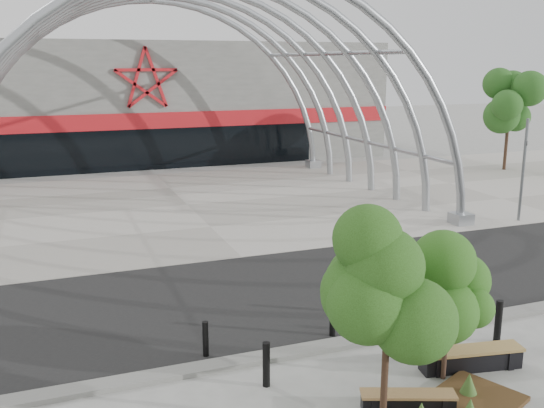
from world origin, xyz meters
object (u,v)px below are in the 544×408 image
street_tree_1 (450,279)px  bench_1 (471,359)px  street_tree_0 (389,280)px  signal_pole (523,168)px  bench_0 (408,402)px  bollard_2 (333,319)px

street_tree_1 → bench_1: (0.82, 0.14, -2.04)m
street_tree_0 → bench_1: (2.99, 1.26, -2.69)m
signal_pole → bench_1: (-10.32, -9.86, -2.06)m
bench_0 → bench_1: 2.43m
signal_pole → bollard_2: 14.56m
street_tree_0 → street_tree_1: size_ratio=1.28×
bench_1 → bollard_2: 3.37m
street_tree_0 → bollard_2: 4.64m
street_tree_0 → bollard_2: size_ratio=4.40×
bollard_2 → bench_1: bearing=-50.2°
signal_pole → bench_1: 14.42m
street_tree_1 → bench_1: bearing=9.7°
signal_pole → bollard_2: signal_pole is taller
street_tree_1 → bollard_2: street_tree_1 is taller
signal_pole → bench_0: bearing=-139.3°
bench_1 → bench_0: bearing=-157.1°
street_tree_1 → bollard_2: size_ratio=3.42×
street_tree_0 → bench_0: 2.86m
bench_0 → bollard_2: 3.54m
signal_pole → bench_0: (-12.56, -10.81, -2.11)m
bench_1 → bollard_2: bollard_2 is taller
signal_pole → street_tree_1: (-11.14, -10.00, -0.02)m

